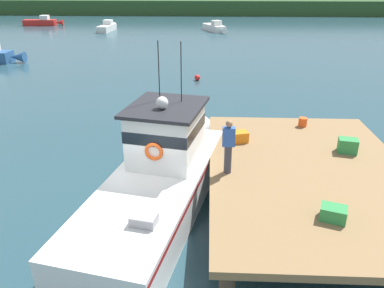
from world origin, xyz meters
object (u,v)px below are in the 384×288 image
crate_single_far (348,146)px  moored_boat_far_left (107,27)px  crate_stack_mid_dock (333,213)px  moored_boat_near_channel (43,22)px  main_fishing_boat (161,175)px  crate_stack_near_edge (239,137)px  bait_bucket (303,122)px  moored_boat_mid_harbor (215,27)px  mooring_buoy_outer (197,78)px  deckhand_by_the_boat (228,146)px

crate_single_far → moored_boat_far_left: (-17.45, 37.80, -1.00)m
crate_stack_mid_dock → moored_boat_near_channel: bearing=119.3°
moored_boat_far_left → moored_boat_near_channel: bearing=154.5°
moored_boat_near_channel → main_fishing_boat: bearing=-63.8°
crate_stack_near_edge → bait_bucket: 3.01m
moored_boat_mid_harbor → mooring_buoy_outer: bearing=-93.3°
deckhand_by_the_boat → moored_boat_mid_harbor: deckhand_by_the_boat is taller
moored_boat_near_channel → mooring_buoy_outer: moored_boat_near_channel is taller
crate_stack_near_edge → moored_boat_far_left: (-13.95, 37.09, -0.94)m
moored_boat_near_channel → mooring_buoy_outer: size_ratio=13.79×
main_fishing_boat → crate_stack_mid_dock: 5.04m
deckhand_by_the_boat → mooring_buoy_outer: (-1.39, 15.30, -1.86)m
crate_stack_mid_dock → mooring_buoy_outer: size_ratio=1.54×
crate_stack_near_edge → moored_boat_far_left: 39.64m
deckhand_by_the_boat → mooring_buoy_outer: deckhand_by_the_boat is taller
bait_bucket → mooring_buoy_outer: (-4.42, 11.41, -1.17)m
crate_stack_mid_dock → moored_boat_mid_harbor: 41.91m
deckhand_by_the_boat → moored_boat_near_channel: 50.28m
crate_single_far → moored_boat_near_channel: bearing=123.0°
moored_boat_far_left → mooring_buoy_outer: bearing=-63.4°
crate_stack_mid_dock → moored_boat_far_left: bearing=110.9°
moored_boat_far_left → main_fishing_boat: bearing=-73.7°
crate_single_far → bait_bucket: crate_single_far is taller
bait_bucket → moored_boat_mid_harbor: (-3.03, 35.65, -0.92)m
crate_stack_near_edge → moored_boat_near_channel: crate_stack_near_edge is taller
moored_boat_far_left → crate_single_far: bearing=-65.2°
crate_stack_mid_dock → mooring_buoy_outer: (-3.81, 17.58, -1.18)m
moored_boat_far_left → mooring_buoy_outer: moored_boat_far_left is taller
crate_stack_mid_dock → crate_stack_near_edge: size_ratio=1.00×
crate_stack_mid_dock → mooring_buoy_outer: bearing=102.2°
crate_stack_near_edge → deckhand_by_the_boat: 2.44m
bait_bucket → moored_boat_far_left: bait_bucket is taller
main_fishing_boat → moored_boat_far_left: size_ratio=1.95×
main_fishing_boat → moored_boat_near_channel: 49.25m
bait_bucket → moored_boat_mid_harbor: 35.79m
main_fishing_boat → deckhand_by_the_boat: 2.26m
deckhand_by_the_boat → moored_boat_mid_harbor: 39.58m
moored_boat_mid_harbor → bait_bucket: bearing=-85.2°
crate_single_far → crate_stack_near_edge: size_ratio=1.00×
main_fishing_boat → mooring_buoy_outer: 15.23m
crate_single_far → moored_boat_mid_harbor: crate_single_far is taller
main_fishing_boat → moored_boat_far_left: (-11.47, 39.27, -0.57)m
bait_bucket → moored_boat_near_channel: size_ratio=0.06×
bait_bucket → moored_boat_mid_harbor: size_ratio=0.07×
main_fishing_boat → bait_bucket: main_fishing_boat is taller
moored_boat_mid_harbor → mooring_buoy_outer: size_ratio=13.16×
moored_boat_far_left → bait_bucket: bearing=-65.1°
crate_stack_near_edge → crate_stack_mid_dock: bearing=-67.0°
bait_bucket → mooring_buoy_outer: size_ratio=0.87×
mooring_buoy_outer → moored_boat_mid_harbor: bearing=86.7°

